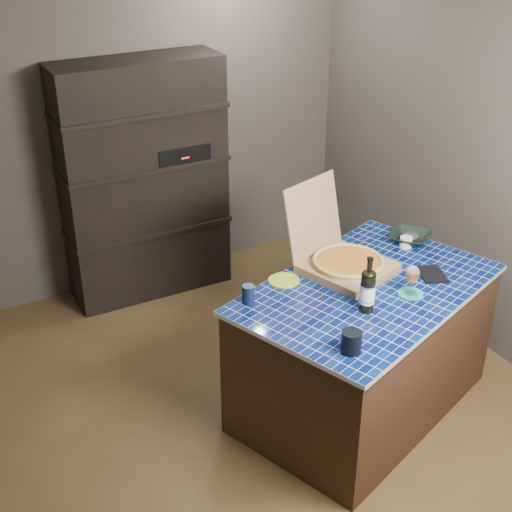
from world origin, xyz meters
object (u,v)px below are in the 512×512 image
pizza_box (344,260)px  dvd_case (432,274)px  kitchen_island (363,347)px  wine_glass (413,275)px  mead_bottle (368,290)px  bowl (410,238)px

pizza_box → dvd_case: (0.42, -0.30, -0.06)m
kitchen_island → wine_glass: bearing=-67.9°
mead_bottle → wine_glass: mead_bottle is taller
mead_bottle → wine_glass: bearing=3.0°
pizza_box → kitchen_island: bearing=-104.7°
dvd_case → bowl: bearing=88.3°
dvd_case → mead_bottle: bearing=-147.2°
kitchen_island → wine_glass: (0.16, -0.17, 0.54)m
pizza_box → bowl: size_ratio=2.59×
kitchen_island → pizza_box: (-0.01, 0.23, 0.49)m
dvd_case → bowl: size_ratio=0.76×
kitchen_island → mead_bottle: mead_bottle is taller
pizza_box → dvd_case: pizza_box is taller
kitchen_island → wine_glass: 0.59m
bowl → wine_glass: bearing=-128.9°
dvd_case → pizza_box: bearing=165.1°
pizza_box → mead_bottle: size_ratio=2.08×
mead_bottle → dvd_case: (0.56, 0.13, -0.12)m
pizza_box → dvd_case: bearing=-53.3°
pizza_box → dvd_case: size_ratio=3.42×
kitchen_island → bowl: (0.57, 0.33, 0.45)m
kitchen_island → dvd_case: dvd_case is taller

